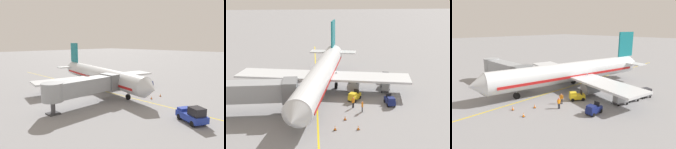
{
  "view_description": "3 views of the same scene",
  "coord_description": "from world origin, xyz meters",
  "views": [
    {
      "loc": [
        31.36,
        36.59,
        11.22
      ],
      "look_at": [
        -0.65,
        3.98,
        3.95
      ],
      "focal_mm": 33.87,
      "sensor_mm": 36.0,
      "label": 1
    },
    {
      "loc": [
        0.24,
        44.87,
        17.17
      ],
      "look_at": [
        -3.68,
        0.25,
        3.28
      ],
      "focal_mm": 44.57,
      "sensor_mm": 36.0,
      "label": 2
    },
    {
      "loc": [
        -26.35,
        26.96,
        11.81
      ],
      "look_at": [
        1.7,
        -0.84,
        2.22
      ],
      "focal_mm": 31.79,
      "sensor_mm": 36.0,
      "label": 3
    }
  ],
  "objects": [
    {
      "name": "baggage_cart_front",
      "position": [
        -12.01,
        0.37,
        0.95
      ],
      "size": [
        2.01,
        2.95,
        1.58
      ],
      "color": "#4C4C51",
      "rests_on": "ground"
    },
    {
      "name": "baggage_tug_lead",
      "position": [
        -11.18,
        6.15,
        0.71
      ],
      "size": [
        1.34,
        2.53,
        1.62
      ],
      "color": "navy",
      "rests_on": "ground"
    },
    {
      "name": "safety_cone_wing_tip",
      "position": [
        -2.15,
        13.44,
        0.29
      ],
      "size": [
        0.36,
        0.36,
        0.59
      ],
      "color": "black",
      "rests_on": "ground"
    },
    {
      "name": "baggage_cart_second_in_train",
      "position": [
        -12.53,
        -2.23,
        0.95
      ],
      "size": [
        2.01,
        2.95,
        1.58
      ],
      "color": "#4C4C51",
      "rests_on": "ground"
    },
    {
      "name": "ground_crew_wing_walker",
      "position": [
        -5.39,
        6.75,
        0.95
      ],
      "size": [
        0.62,
        0.52,
        1.69
      ],
      "color": "#232328",
      "rests_on": "ground"
    },
    {
      "name": "ground_crew_loader",
      "position": [
        -6.5,
        8.33,
        0.95
      ],
      "size": [
        0.28,
        0.73,
        1.69
      ],
      "color": "#232328",
      "rests_on": "ground"
    },
    {
      "name": "jet_bridge",
      "position": [
        10.08,
        7.77,
        3.46
      ],
      "size": [
        14.8,
        3.5,
        4.98
      ],
      "color": "#93999E",
      "rests_on": "ground"
    },
    {
      "name": "pushback_tractor",
      "position": [
        3.8,
        24.43,
        1.1
      ],
      "size": [
        3.92,
        4.92,
        2.4
      ],
      "color": "#1E339E",
      "rests_on": "ground"
    },
    {
      "name": "baggage_tug_trailing",
      "position": [
        -5.98,
        3.87,
        0.71
      ],
      "size": [
        2.4,
        2.74,
        1.62
      ],
      "color": "gold",
      "rests_on": "ground"
    },
    {
      "name": "ground_plane",
      "position": [
        0.0,
        0.0,
        0.0
      ],
      "size": [
        400.0,
        400.0,
        0.0
      ],
      "primitive_type": "plane",
      "color": "gray"
    },
    {
      "name": "baggage_cart_third_in_train",
      "position": [
        -13.27,
        -5.28,
        0.95
      ],
      "size": [
        2.01,
        2.95,
        1.58
      ],
      "color": "#4C4C51",
      "rests_on": "ground"
    },
    {
      "name": "safety_cone_nose_right",
      "position": [
        -3.74,
        10.71,
        0.29
      ],
      "size": [
        0.36,
        0.36,
        0.59
      ],
      "color": "black",
      "rests_on": "ground"
    },
    {
      "name": "gate_lead_in_line",
      "position": [
        0.0,
        0.0,
        0.0
      ],
      "size": [
        0.24,
        80.0,
        0.01
      ],
      "primitive_type": "cube",
      "color": "gold",
      "rests_on": "ground"
    },
    {
      "name": "parked_airliner",
      "position": [
        -0.93,
        -0.68,
        3.19
      ],
      "size": [
        30.43,
        37.1,
        10.63
      ],
      "color": "silver",
      "rests_on": "ground"
    },
    {
      "name": "safety_cone_nose_left",
      "position": [
        -5.11,
        13.57,
        0.29
      ],
      "size": [
        0.36,
        0.36,
        0.59
      ],
      "color": "black",
      "rests_on": "ground"
    }
  ]
}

